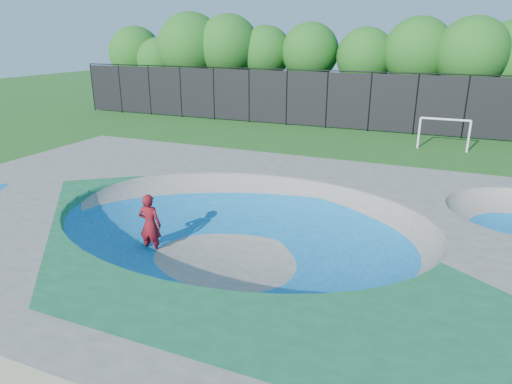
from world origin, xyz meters
TOP-DOWN VIEW (x-y plane):
  - ground at (0.00, 0.00)m, footprint 120.00×120.00m
  - skate_deck at (0.00, 0.00)m, footprint 22.00×14.00m
  - skater at (-2.71, -0.63)m, footprint 0.76×0.56m
  - skateboard at (-2.71, -0.63)m, footprint 0.81×0.36m
  - soccer_goal at (4.94, 17.11)m, footprint 2.80×0.12m
  - fence at (0.00, 21.00)m, footprint 48.09×0.09m
  - treeline at (-0.50, 26.04)m, footprint 52.20×7.66m

SIDE VIEW (x-z plane):
  - ground at x=0.00m, z-range 0.00..0.00m
  - skateboard at x=-2.71m, z-range 0.00..0.05m
  - skate_deck at x=0.00m, z-range 0.00..1.50m
  - skater at x=-2.71m, z-range 0.00..1.92m
  - soccer_goal at x=4.94m, z-range 0.35..2.20m
  - fence at x=0.00m, z-range 0.08..4.12m
  - treeline at x=-0.50m, z-range 0.81..9.09m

